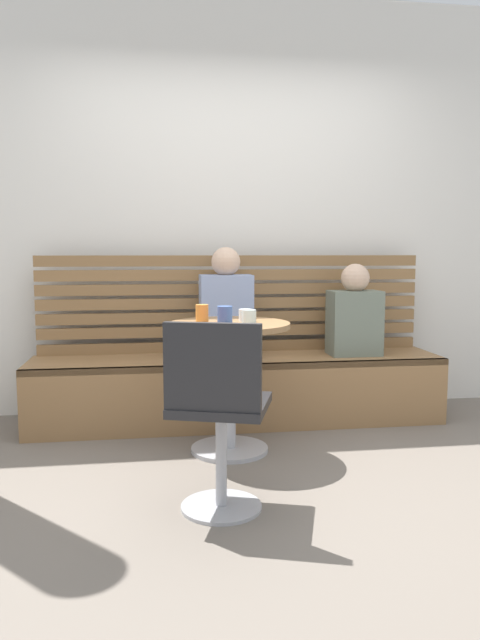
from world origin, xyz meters
The scene contains 14 objects.
ground centered at (0.00, 0.00, 0.00)m, with size 8.00×8.00×0.00m, color #70665B.
back_wall centered at (0.00, 1.64, 1.45)m, with size 5.20×0.10×2.90m, color silver.
booth_bench centered at (0.00, 1.20, 0.22)m, with size 2.70×0.52×0.44m.
booth_backrest centered at (0.00, 1.44, 0.78)m, with size 2.65×0.04×0.67m.
cafe_table centered at (-0.13, 0.63, 0.52)m, with size 0.68×0.68×0.74m.
white_chair centered at (-0.28, -0.18, 0.46)m, with size 0.50×0.50×0.85m.
person_adult centered at (-0.07, 1.23, 0.76)m, with size 0.34×0.22×0.72m.
person_child_left centered at (0.79, 1.19, 0.71)m, with size 0.34×0.22×0.61m.
cup_glass_short centered at (-0.03, 0.53, 0.78)m, with size 0.08×0.08×0.08m, color silver.
cup_espresso_small centered at (-0.15, 0.73, 0.77)m, with size 0.06×0.06×0.06m, color silver.
cup_mug_blue centered at (-0.16, 0.60, 0.79)m, with size 0.08×0.08×0.10m, color #3D5B9E.
cup_tumbler_orange centered at (-0.28, 0.66, 0.79)m, with size 0.07×0.07×0.10m, color orange.
cup_ceramic_white centered at (-0.03, 0.67, 0.78)m, with size 0.08×0.08×0.07m, color white.
plate_small centered at (-0.25, 0.47, 0.75)m, with size 0.17×0.17×0.01m, color #DB4C42.
Camera 1 is at (-0.54, -2.62, 1.13)m, focal length 33.27 mm.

